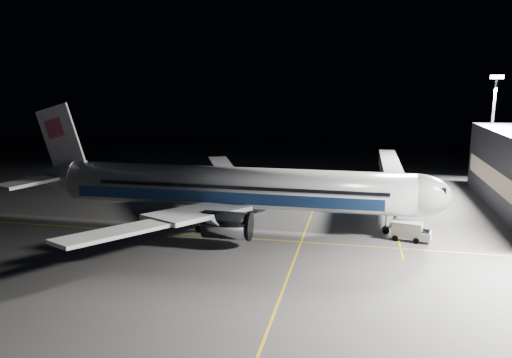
{
  "coord_description": "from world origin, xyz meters",
  "views": [
    {
      "loc": [
        16.76,
        -65.24,
        20.04
      ],
      "look_at": [
        2.43,
        2.74,
        6.0
      ],
      "focal_mm": 35.0,
      "sensor_mm": 36.0,
      "label": 1
    }
  ],
  "objects_px": {
    "safety_cone_a": "(259,203)",
    "safety_cone_b": "(261,202)",
    "airliner": "(227,188)",
    "floodlight_mast_north": "(493,122)",
    "jet_bridge": "(392,174)",
    "safety_cone_c": "(223,200)",
    "baggage_tug": "(263,195)",
    "service_truck": "(411,231)"
  },
  "relations": [
    {
      "from": "safety_cone_a",
      "to": "safety_cone_b",
      "type": "xyz_separation_m",
      "value": [
        0.15,
        1.06,
        -0.02
      ]
    },
    {
      "from": "jet_bridge",
      "to": "service_truck",
      "type": "relative_size",
      "value": 6.91
    },
    {
      "from": "safety_cone_b",
      "to": "floodlight_mast_north",
      "type": "bearing_deg",
      "value": 26.88
    },
    {
      "from": "jet_bridge",
      "to": "safety_cone_b",
      "type": "bearing_deg",
      "value": -164.64
    },
    {
      "from": "floodlight_mast_north",
      "to": "airliner",
      "type": "bearing_deg",
      "value": -142.09
    },
    {
      "from": "airliner",
      "to": "safety_cone_a",
      "type": "xyz_separation_m",
      "value": [
        2.24,
        11.32,
        -4.89
      ]
    },
    {
      "from": "service_truck",
      "to": "safety_cone_c",
      "type": "height_order",
      "value": "service_truck"
    },
    {
      "from": "jet_bridge",
      "to": "safety_cone_a",
      "type": "bearing_deg",
      "value": -162.08
    },
    {
      "from": "safety_cone_a",
      "to": "safety_cone_b",
      "type": "bearing_deg",
      "value": 81.96
    },
    {
      "from": "jet_bridge",
      "to": "baggage_tug",
      "type": "bearing_deg",
      "value": -172.07
    },
    {
      "from": "baggage_tug",
      "to": "safety_cone_c",
      "type": "height_order",
      "value": "baggage_tug"
    },
    {
      "from": "safety_cone_b",
      "to": "safety_cone_c",
      "type": "distance_m",
      "value": 6.46
    },
    {
      "from": "jet_bridge",
      "to": "floodlight_mast_north",
      "type": "height_order",
      "value": "floodlight_mast_north"
    },
    {
      "from": "airliner",
      "to": "baggage_tug",
      "type": "bearing_deg",
      "value": 82.29
    },
    {
      "from": "airliner",
      "to": "safety_cone_a",
      "type": "relative_size",
      "value": 111.59
    },
    {
      "from": "safety_cone_b",
      "to": "jet_bridge",
      "type": "bearing_deg",
      "value": 15.36
    },
    {
      "from": "floodlight_mast_north",
      "to": "safety_cone_c",
      "type": "bearing_deg",
      "value": -156.06
    },
    {
      "from": "service_truck",
      "to": "floodlight_mast_north",
      "type": "bearing_deg",
      "value": 77.94
    },
    {
      "from": "safety_cone_a",
      "to": "service_truck",
      "type": "bearing_deg",
      "value": -31.97
    },
    {
      "from": "floodlight_mast_north",
      "to": "safety_cone_a",
      "type": "height_order",
      "value": "floodlight_mast_north"
    },
    {
      "from": "jet_bridge",
      "to": "floodlight_mast_north",
      "type": "distance_m",
      "value": 24.06
    },
    {
      "from": "jet_bridge",
      "to": "floodlight_mast_north",
      "type": "xyz_separation_m",
      "value": [
        18.0,
        13.93,
        7.79
      ]
    },
    {
      "from": "floodlight_mast_north",
      "to": "safety_cone_a",
      "type": "xyz_separation_m",
      "value": [
        -38.84,
        -20.67,
        -12.1
      ]
    },
    {
      "from": "jet_bridge",
      "to": "safety_cone_b",
      "type": "distance_m",
      "value": 21.89
    },
    {
      "from": "baggage_tug",
      "to": "safety_cone_c",
      "type": "xyz_separation_m",
      "value": [
        -6.11,
        -3.18,
        -0.5
      ]
    },
    {
      "from": "service_truck",
      "to": "safety_cone_b",
      "type": "distance_m",
      "value": 26.68
    },
    {
      "from": "jet_bridge",
      "to": "service_truck",
      "type": "xyz_separation_m",
      "value": [
        1.39,
        -20.61,
        -3.3
      ]
    },
    {
      "from": "floodlight_mast_north",
      "to": "safety_cone_c",
      "type": "xyz_separation_m",
      "value": [
        -45.14,
        -20.04,
        -12.08
      ]
    },
    {
      "from": "safety_cone_a",
      "to": "safety_cone_c",
      "type": "bearing_deg",
      "value": 174.29
    },
    {
      "from": "airliner",
      "to": "floodlight_mast_north",
      "type": "distance_m",
      "value": 52.56
    },
    {
      "from": "service_truck",
      "to": "safety_cone_a",
      "type": "relative_size",
      "value": 9.03
    },
    {
      "from": "safety_cone_c",
      "to": "jet_bridge",
      "type": "bearing_deg",
      "value": 12.68
    },
    {
      "from": "airliner",
      "to": "safety_cone_a",
      "type": "bearing_deg",
      "value": 78.82
    },
    {
      "from": "safety_cone_b",
      "to": "baggage_tug",
      "type": "bearing_deg",
      "value": 96.95
    },
    {
      "from": "service_truck",
      "to": "baggage_tug",
      "type": "relative_size",
      "value": 1.92
    },
    {
      "from": "baggage_tug",
      "to": "safety_cone_c",
      "type": "relative_size",
      "value": 4.47
    },
    {
      "from": "jet_bridge",
      "to": "safety_cone_a",
      "type": "distance_m",
      "value": 22.32
    },
    {
      "from": "safety_cone_a",
      "to": "jet_bridge",
      "type": "bearing_deg",
      "value": 17.92
    },
    {
      "from": "jet_bridge",
      "to": "baggage_tug",
      "type": "relative_size",
      "value": 13.25
    },
    {
      "from": "floodlight_mast_north",
      "to": "service_truck",
      "type": "height_order",
      "value": "floodlight_mast_north"
    },
    {
      "from": "jet_bridge",
      "to": "service_truck",
      "type": "distance_m",
      "value": 20.92
    },
    {
      "from": "jet_bridge",
      "to": "service_truck",
      "type": "height_order",
      "value": "jet_bridge"
    }
  ]
}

